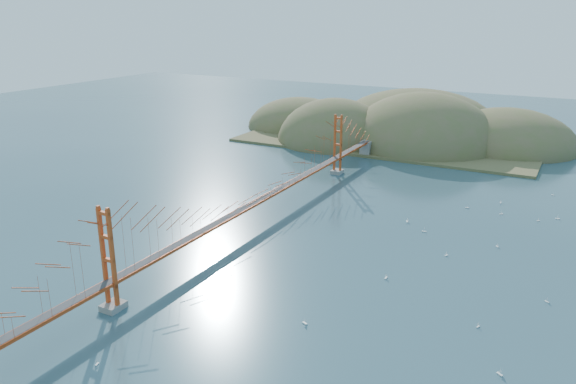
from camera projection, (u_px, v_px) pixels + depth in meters
The scene contains 19 objects.
ground at pixel (258, 221), 85.47m from camera, with size 320.00×320.00×0.00m, color #2A4855.
bridge at pixel (258, 177), 83.46m from camera, with size 2.20×94.40×12.00m.
far_headlands at pixel (406, 137), 141.85m from camera, with size 84.00×58.00×25.00m.
sailboat_17 at pixel (553, 195), 97.39m from camera, with size 0.51×0.46×0.58m.
sailboat_5 at pixel (478, 326), 56.87m from camera, with size 0.48×0.50×0.56m.
sailboat_15 at pixel (501, 202), 93.45m from camera, with size 0.49×0.58×0.66m.
sailboat_8 at pixel (558, 218), 86.30m from camera, with size 0.64×0.55×0.73m.
sailboat_14 at pixel (446, 255), 73.42m from camera, with size 0.57×0.57×0.63m.
sailboat_16 at pixel (407, 221), 85.14m from camera, with size 0.66×0.66×0.73m.
sailboat_1 at pixel (497, 246), 76.16m from camera, with size 0.56×0.56×0.58m.
sailboat_3 at pixel (424, 231), 81.32m from camera, with size 0.65×0.60×0.74m.
sailboat_10 at pixel (97, 363), 50.84m from camera, with size 0.49×0.51×0.57m.
sailboat_11 at pixel (547, 301), 61.74m from camera, with size 0.55×0.55×0.60m.
sailboat_2 at pixel (500, 373), 49.41m from camera, with size 0.68×0.68×0.71m.
sailboat_6 at pixel (305, 322), 57.46m from camera, with size 0.64×0.64×0.71m.
sailboat_9 at pixel (538, 220), 85.45m from camera, with size 0.55×0.55×0.58m.
sailboat_0 at pixel (386, 277), 67.21m from camera, with size 0.47×0.58×0.69m.
sailboat_4 at pixel (501, 214), 88.31m from camera, with size 0.62×0.62×0.65m.
sailboat_7 at pixel (467, 207), 91.12m from camera, with size 0.61×0.49×0.72m.
Camera 1 is at (41.92, -68.20, 30.62)m, focal length 35.00 mm.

